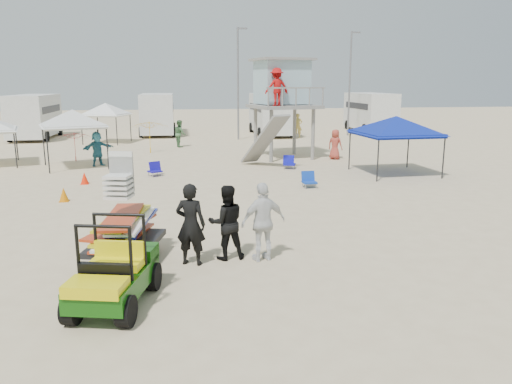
{
  "coord_description": "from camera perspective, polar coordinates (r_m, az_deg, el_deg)",
  "views": [
    {
      "loc": [
        -1.54,
        -9.8,
        4.16
      ],
      "look_at": [
        0.5,
        3.0,
        1.3
      ],
      "focal_mm": 35.0,
      "sensor_mm": 36.0,
      "label": 1
    }
  ],
  "objects": [
    {
      "name": "light_pole_right",
      "position": [
        40.63,
        10.65,
        12.0
      ],
      "size": [
        0.14,
        0.14,
        8.0
      ],
      "primitive_type": "cylinder",
      "color": "slate",
      "rests_on": "ground"
    },
    {
      "name": "man_left",
      "position": [
        11.59,
        -7.48,
        -3.68
      ],
      "size": [
        0.82,
        0.68,
        1.93
      ],
      "primitive_type": "imported",
      "rotation": [
        0.0,
        0.0,
        2.79
      ],
      "color": "black",
      "rests_on": "ground"
    },
    {
      "name": "rv_far_left",
      "position": [
        41.22,
        -24.0,
        8.1
      ],
      "size": [
        2.64,
        6.8,
        3.25
      ],
      "color": "silver",
      "rests_on": "ground"
    },
    {
      "name": "beach_chair_b",
      "position": [
        20.27,
        6.05,
        1.43
      ],
      "size": [
        0.56,
        0.6,
        0.64
      ],
      "color": "#0F3AAC",
      "rests_on": "ground"
    },
    {
      "name": "umbrella_b",
      "position": [
        30.58,
        -11.99,
        6.17
      ],
      "size": [
        2.91,
        2.93,
        1.93
      ],
      "primitive_type": "imported",
      "rotation": [
        0.0,
        0.0,
        0.55
      ],
      "color": "gold",
      "rests_on": "ground"
    },
    {
      "name": "utility_cart",
      "position": [
        9.79,
        -16.09,
        -8.25
      ],
      "size": [
        1.6,
        2.41,
        1.68
      ],
      "color": "#10480B",
      "rests_on": "ground"
    },
    {
      "name": "canopy_white_c",
      "position": [
        36.43,
        -16.83,
        9.48
      ],
      "size": [
        3.28,
        3.28,
        3.16
      ],
      "color": "black",
      "rests_on": "ground"
    },
    {
      "name": "canopy_white_a",
      "position": [
        26.31,
        -20.27,
        8.52
      ],
      "size": [
        3.56,
        3.56,
        3.26
      ],
      "color": "black",
      "rests_on": "ground"
    },
    {
      "name": "rv_mid_left",
      "position": [
        41.39,
        -11.2,
        8.94
      ],
      "size": [
        2.65,
        6.5,
        3.25
      ],
      "color": "silver",
      "rests_on": "ground"
    },
    {
      "name": "rv_mid_right",
      "position": [
        40.57,
        1.69,
        9.1
      ],
      "size": [
        2.64,
        7.0,
        3.25
      ],
      "color": "silver",
      "rests_on": "ground"
    },
    {
      "name": "distant_beachgoers",
      "position": [
        29.85,
        -6.21,
        6.04
      ],
      "size": [
        14.31,
        11.98,
        1.85
      ],
      "color": "#467547",
      "rests_on": "ground"
    },
    {
      "name": "beach_chair_a",
      "position": [
        23.11,
        -11.48,
        2.6
      ],
      "size": [
        0.72,
        0.8,
        0.64
      ],
      "color": "#150E9C",
      "rests_on": "ground"
    },
    {
      "name": "lifeguard_tower",
      "position": [
        27.96,
        2.96,
        12.01
      ],
      "size": [
        3.89,
        3.89,
        5.31
      ],
      "color": "gray",
      "rests_on": "ground"
    },
    {
      "name": "ground",
      "position": [
        10.76,
        -0.12,
        -10.3
      ],
      "size": [
        140.0,
        140.0,
        0.0
      ],
      "primitive_type": "plane",
      "color": "beige",
      "rests_on": "ground"
    },
    {
      "name": "man_right",
      "position": [
        11.75,
        0.85,
        -3.44
      ],
      "size": [
        1.19,
        0.73,
        1.89
      ],
      "primitive_type": "imported",
      "rotation": [
        0.0,
        0.0,
        3.4
      ],
      "color": "silver",
      "rests_on": "ground"
    },
    {
      "name": "cone_far",
      "position": [
        21.99,
        -19.01,
        1.51
      ],
      "size": [
        0.34,
        0.34,
        0.5
      ],
      "primitive_type": "cone",
      "color": "#FB2407",
      "rests_on": "ground"
    },
    {
      "name": "man_mid",
      "position": [
        11.89,
        -3.41,
        -3.48
      ],
      "size": [
        0.94,
        0.77,
        1.8
      ],
      "primitive_type": "imported",
      "rotation": [
        0.0,
        0.0,
        3.24
      ],
      "color": "black",
      "rests_on": "ground"
    },
    {
      "name": "rv_far_right",
      "position": [
        44.55,
        12.91,
        9.09
      ],
      "size": [
        2.64,
        6.6,
        3.25
      ],
      "color": "silver",
      "rests_on": "ground"
    },
    {
      "name": "light_pole_left",
      "position": [
        37.08,
        -2.07,
        12.18
      ],
      "size": [
        0.14,
        0.14,
        8.0
      ],
      "primitive_type": "cylinder",
      "color": "slate",
      "rests_on": "ground"
    },
    {
      "name": "cone_near",
      "position": [
        19.01,
        -21.12,
        -0.28
      ],
      "size": [
        0.34,
        0.34,
        0.5
      ],
      "primitive_type": "cone",
      "color": "orange",
      "rests_on": "ground"
    },
    {
      "name": "surf_trailer",
      "position": [
        11.94,
        -14.82,
        -3.6
      ],
      "size": [
        1.82,
        2.68,
        2.32
      ],
      "color": "black",
      "rests_on": "ground"
    },
    {
      "name": "umbrella_a",
      "position": [
        28.42,
        -19.96,
        4.88
      ],
      "size": [
        2.3,
        2.32,
        1.58
      ],
      "primitive_type": "imported",
      "rotation": [
        0.0,
        0.0,
        0.43
      ],
      "color": "red",
      "rests_on": "ground"
    },
    {
      "name": "canopy_blue",
      "position": [
        23.73,
        15.73,
        8.01
      ],
      "size": [
        3.43,
        3.43,
        3.06
      ],
      "color": "black",
      "rests_on": "ground"
    },
    {
      "name": "beach_chair_c",
      "position": [
        24.63,
        3.8,
        3.43
      ],
      "size": [
        0.69,
        0.76,
        0.64
      ],
      "color": "#0F11AA",
      "rests_on": "ground"
    }
  ]
}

